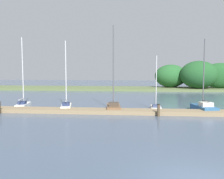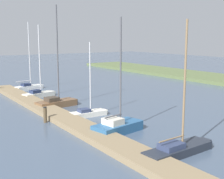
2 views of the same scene
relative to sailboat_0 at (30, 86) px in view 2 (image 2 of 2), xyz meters
name	(u,v)px [view 2 (image 2 of 2)]	position (x,y,z in m)	size (l,w,h in m)	color
dock_pier	(64,118)	(13.99, -2.41, -0.26)	(32.59, 1.80, 0.35)	#847051
sailboat_0	(30,86)	(0.00, 0.00, 0.00)	(1.52, 3.25, 7.33)	white
sailboat_1	(40,93)	(4.84, -0.68, -0.02)	(1.60, 3.41, 6.84)	silver
sailboat_2	(57,101)	(9.65, -0.96, 0.03)	(1.66, 3.64, 8.25)	brown
sailboat_3	(89,112)	(13.82, -0.29, -0.13)	(1.02, 2.88, 5.36)	silver
sailboat_4	(119,125)	(18.25, -0.73, -0.02)	(1.94, 3.54, 6.88)	#285684
sailboat_5	(180,147)	(22.88, -0.28, -0.09)	(1.36, 4.36, 6.56)	#232833
mooring_piling_1	(45,115)	(13.74, -3.64, 0.11)	(0.27, 0.27, 1.08)	#4C3D28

